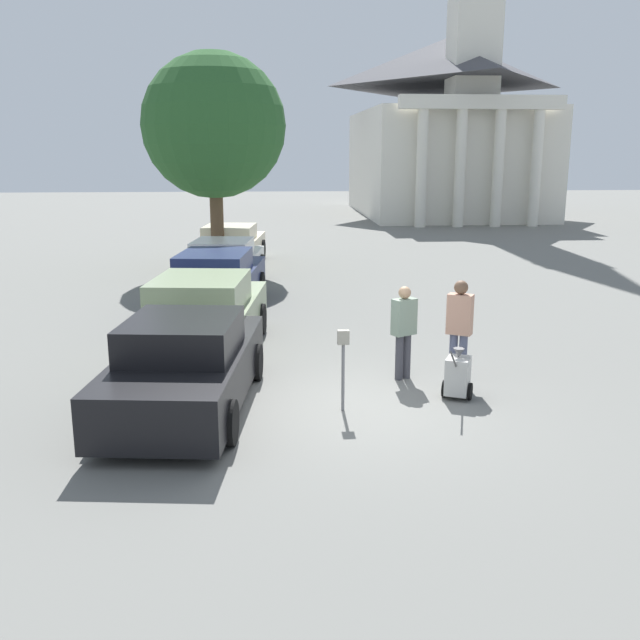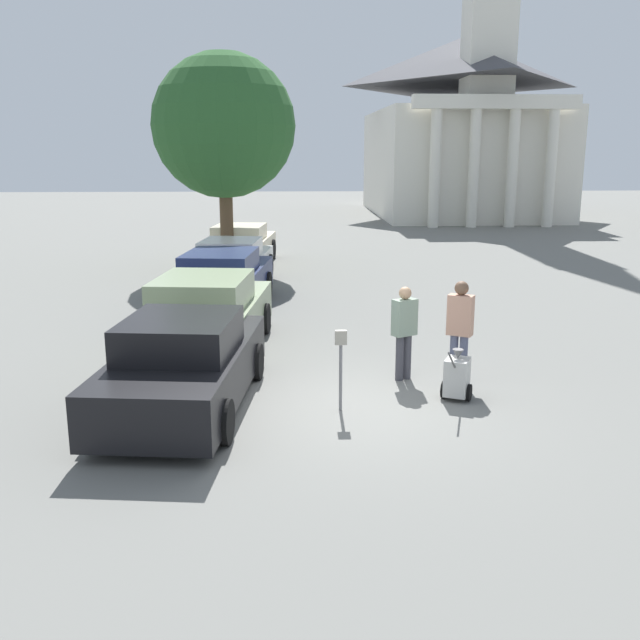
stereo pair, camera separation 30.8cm
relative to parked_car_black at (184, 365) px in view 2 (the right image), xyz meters
The scene contains 12 objects.
ground_plane 2.62m from the parked_car_black, ahead, with size 120.00×120.00×0.00m, color slate.
parked_car_black is the anchor object (origin of this frame).
parked_car_sage 3.05m from the parked_car_black, 90.01° to the left, with size 2.49×5.31×1.57m.
parked_car_navy 6.87m from the parked_car_black, 90.00° to the left, with size 2.42×5.44×1.52m.
parked_car_white 10.23m from the parked_car_black, 90.00° to the left, with size 2.37×4.78×1.40m.
parked_car_cream 14.39m from the parked_car_black, 90.00° to the left, with size 2.43×4.84×1.40m.
parking_meter 2.44m from the parked_car_black, ahead, with size 0.18×0.09×1.28m.
person_worker 3.84m from the parked_car_black, 18.51° to the left, with size 0.47×0.39×1.66m.
person_supervisor 4.64m from the parked_car_black, 11.44° to the left, with size 0.47×0.40×1.81m.
equipment_cart 4.34m from the parked_car_black, ahead, with size 0.61×0.98×1.00m.
church 36.26m from the parked_car_black, 69.97° to the left, with size 10.27×15.73×25.11m.
shade_tree 13.87m from the parked_car_black, 91.60° to the left, with size 4.65×4.65×7.03m.
Camera 2 is at (-0.92, -10.48, 3.94)m, focal length 40.00 mm.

